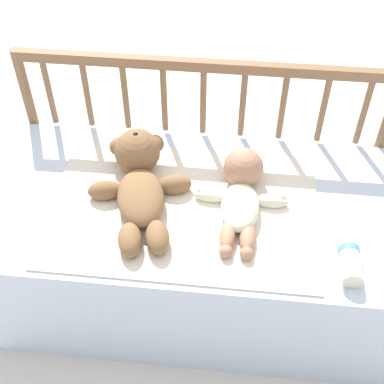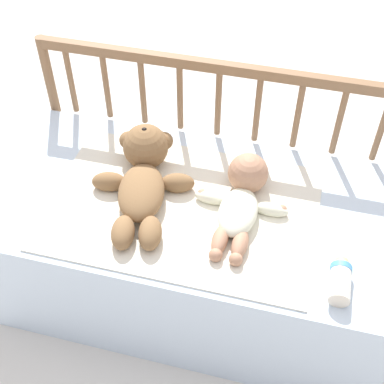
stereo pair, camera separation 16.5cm
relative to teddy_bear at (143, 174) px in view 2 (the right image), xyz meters
The scene contains 7 objects.
ground_plane 0.55m from the teddy_bear, ahead, with size 12.00×12.00×0.00m, color silver.
crib_mattress 0.34m from the teddy_bear, ahead, with size 1.31×0.67×0.46m.
crib_rail 0.37m from the teddy_bear, 62.09° to the left, with size 1.31×0.04×0.76m.
blanket 0.17m from the teddy_bear, 22.58° to the right, with size 0.84×0.56×0.01m.
teddy_bear is the anchor object (origin of this frame).
baby 0.33m from the teddy_bear, ahead, with size 0.30×0.40×0.13m.
baby_bottle 0.68m from the teddy_bear, 20.00° to the right, with size 0.06×0.15×0.06m.
Camera 2 is at (0.28, -1.12, 1.72)m, focal length 50.00 mm.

